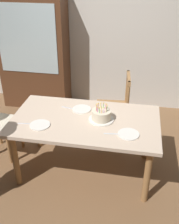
# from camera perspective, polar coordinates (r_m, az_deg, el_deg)

# --- Properties ---
(ground) EXTENTS (6.40, 6.40, 0.00)m
(ground) POSITION_cam_1_polar(r_m,az_deg,el_deg) (3.43, -0.84, -11.97)
(ground) COLOR brown
(back_wall) EXTENTS (6.40, 0.10, 2.60)m
(back_wall) POSITION_cam_1_polar(r_m,az_deg,el_deg) (4.48, 3.83, 17.24)
(back_wall) COLOR beige
(back_wall) RESTS_ON ground
(dining_table) EXTENTS (1.63, 0.93, 0.73)m
(dining_table) POSITION_cam_1_polar(r_m,az_deg,el_deg) (3.03, -0.93, -2.96)
(dining_table) COLOR beige
(dining_table) RESTS_ON ground
(birthday_cake) EXTENTS (0.28, 0.28, 0.19)m
(birthday_cake) POSITION_cam_1_polar(r_m,az_deg,el_deg) (2.95, 2.52, -0.72)
(birthday_cake) COLOR silver
(birthday_cake) RESTS_ON dining_table
(plate_near_celebrant) EXTENTS (0.22, 0.22, 0.01)m
(plate_near_celebrant) POSITION_cam_1_polar(r_m,az_deg,el_deg) (2.93, -10.43, -2.72)
(plate_near_celebrant) COLOR white
(plate_near_celebrant) RESTS_ON dining_table
(plate_far_side) EXTENTS (0.22, 0.22, 0.01)m
(plate_far_side) POSITION_cam_1_polar(r_m,az_deg,el_deg) (3.17, -1.66, 0.61)
(plate_far_side) COLOR white
(plate_far_side) RESTS_ON dining_table
(plate_near_guest) EXTENTS (0.22, 0.22, 0.01)m
(plate_near_guest) POSITION_cam_1_polar(r_m,az_deg,el_deg) (2.77, 8.25, -4.65)
(plate_near_guest) COLOR white
(plate_near_guest) RESTS_ON dining_table
(fork_near_celebrant) EXTENTS (0.18, 0.04, 0.01)m
(fork_near_celebrant) POSITION_cam_1_polar(r_m,az_deg,el_deg) (2.99, -13.29, -2.41)
(fork_near_celebrant) COLOR silver
(fork_near_celebrant) RESTS_ON dining_table
(fork_far_side) EXTENTS (0.18, 0.05, 0.01)m
(fork_far_side) POSITION_cam_1_polar(r_m,az_deg,el_deg) (3.21, -4.43, 0.86)
(fork_far_side) COLOR silver
(fork_far_side) RESTS_ON dining_table
(fork_near_guest) EXTENTS (0.18, 0.04, 0.01)m
(fork_near_guest) POSITION_cam_1_polar(r_m,az_deg,el_deg) (2.76, 4.90, -4.62)
(fork_near_guest) COLOR silver
(fork_near_guest) RESTS_ON dining_table
(chair_spindle_back) EXTENTS (0.48, 0.48, 0.95)m
(chair_spindle_back) POSITION_cam_1_polar(r_m,az_deg,el_deg) (3.76, 5.20, 0.78)
(chair_spindle_back) COLOR #9E7042
(chair_spindle_back) RESTS_ON ground
(china_cabinet) EXTENTS (1.10, 0.45, 1.90)m
(china_cabinet) POSITION_cam_1_polar(r_m,az_deg,el_deg) (4.58, -11.72, 12.47)
(china_cabinet) COLOR #56331E
(china_cabinet) RESTS_ON ground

